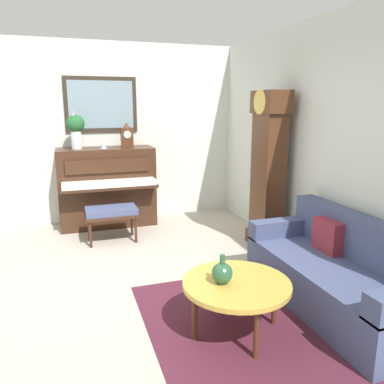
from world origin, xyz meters
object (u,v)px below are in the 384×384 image
(piano, at_px, (107,187))
(green_jug, at_px, (222,273))
(coffee_table, at_px, (237,285))
(grandfather_clock, at_px, (268,175))
(couch, at_px, (338,274))
(teacup, at_px, (104,147))
(mantel_clock, at_px, (127,136))
(piano_bench, at_px, (111,213))
(flower_vase, at_px, (76,128))

(piano, bearing_deg, green_jug, 9.60)
(coffee_table, bearing_deg, grandfather_clock, 144.52)
(couch, height_order, teacup, teacup)
(green_jug, bearing_deg, coffee_table, 81.76)
(piano, bearing_deg, couch, 28.71)
(coffee_table, xyz_separation_m, teacup, (-3.23, -0.71, 0.81))
(grandfather_clock, bearing_deg, couch, -4.94)
(grandfather_clock, relative_size, coffee_table, 2.31)
(grandfather_clock, xyz_separation_m, mantel_clock, (-1.59, -1.56, 0.41))
(piano_bench, height_order, teacup, teacup)
(mantel_clock, height_order, green_jug, mantel_clock)
(piano, height_order, couch, piano)
(grandfather_clock, bearing_deg, teacup, -128.21)
(grandfather_clock, bearing_deg, mantel_clock, -135.47)
(piano_bench, bearing_deg, couch, 36.57)
(piano_bench, relative_size, flower_vase, 1.21)
(flower_vase, distance_m, teacup, 0.48)
(couch, bearing_deg, grandfather_clock, 175.06)
(flower_vase, bearing_deg, teacup, 79.31)
(piano_bench, xyz_separation_m, coffee_table, (2.51, 0.71, 0.01))
(grandfather_clock, bearing_deg, coffee_table, -35.48)
(coffee_table, xyz_separation_m, flower_vase, (-3.30, -1.08, 1.11))
(piano, xyz_separation_m, coffee_table, (3.30, 0.68, -0.19))
(piano, relative_size, coffee_table, 1.64)
(grandfather_clock, bearing_deg, green_jug, -38.36)
(flower_vase, bearing_deg, mantel_clock, 89.96)
(teacup, relative_size, green_jug, 0.48)
(piano, height_order, coffee_table, piano)
(coffee_table, relative_size, teacup, 7.59)
(couch, xyz_separation_m, teacup, (-3.13, -1.78, 0.92))
(flower_vase, xyz_separation_m, green_jug, (3.28, 0.96, -0.99))
(grandfather_clock, xyz_separation_m, coffee_table, (1.71, -1.22, -0.55))
(couch, relative_size, green_jug, 7.92)
(mantel_clock, bearing_deg, piano_bench, -25.18)
(couch, height_order, mantel_clock, mantel_clock)
(piano, xyz_separation_m, grandfather_clock, (1.59, 1.89, 0.35))
(grandfather_clock, relative_size, flower_vase, 3.50)
(piano, height_order, green_jug, piano)
(piano_bench, xyz_separation_m, flower_vase, (-0.79, -0.37, 1.12))
(piano_bench, distance_m, couch, 3.01)
(piano, relative_size, mantel_clock, 3.79)
(piano, distance_m, mantel_clock, 0.84)
(grandfather_clock, distance_m, green_jug, 2.20)
(piano, bearing_deg, flower_vase, -89.76)
(piano, distance_m, piano_bench, 0.82)
(piano, xyz_separation_m, piano_bench, (0.79, -0.04, -0.20))
(piano_bench, distance_m, mantel_clock, 1.31)
(grandfather_clock, distance_m, teacup, 2.46)
(piano_bench, relative_size, grandfather_clock, 0.34)
(grandfather_clock, height_order, flower_vase, grandfather_clock)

